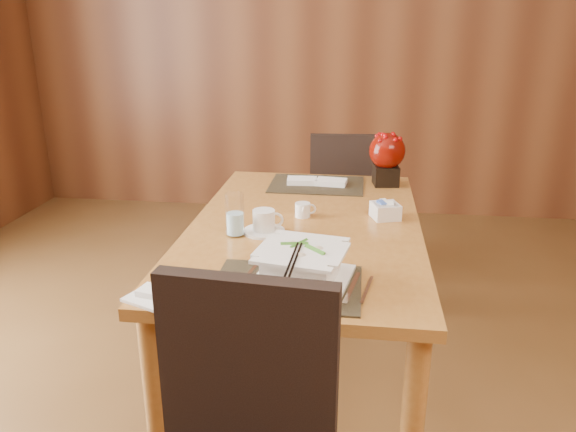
# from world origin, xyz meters

# --- Properties ---
(back_wall) EXTENTS (5.00, 0.02, 2.80)m
(back_wall) POSITION_xyz_m (0.00, 3.00, 1.40)
(back_wall) COLOR brown
(back_wall) RESTS_ON ground
(dining_table) EXTENTS (0.90, 1.50, 0.75)m
(dining_table) POSITION_xyz_m (0.00, 0.60, 0.65)
(dining_table) COLOR #AA6E2F
(dining_table) RESTS_ON ground
(placemat_near) EXTENTS (0.45, 0.33, 0.01)m
(placemat_near) POSITION_xyz_m (0.00, 0.05, 0.75)
(placemat_near) COLOR black
(placemat_near) RESTS_ON dining_table
(placemat_far) EXTENTS (0.45, 0.33, 0.01)m
(placemat_far) POSITION_xyz_m (0.00, 1.15, 0.75)
(placemat_far) COLOR black
(placemat_far) RESTS_ON dining_table
(soup_setting) EXTENTS (0.33, 0.33, 0.12)m
(soup_setting) POSITION_xyz_m (0.04, 0.08, 0.81)
(soup_setting) COLOR white
(soup_setting) RESTS_ON dining_table
(coffee_cup) EXTENTS (0.16, 0.16, 0.09)m
(coffee_cup) POSITION_xyz_m (-0.15, 0.49, 0.79)
(coffee_cup) COLOR white
(coffee_cup) RESTS_ON dining_table
(water_glass) EXTENTS (0.09, 0.09, 0.16)m
(water_glass) POSITION_xyz_m (-0.25, 0.45, 0.83)
(water_glass) COLOR silver
(water_glass) RESTS_ON dining_table
(creamer_jug) EXTENTS (0.10, 0.10, 0.06)m
(creamer_jug) POSITION_xyz_m (-0.02, 0.69, 0.78)
(creamer_jug) COLOR white
(creamer_jug) RESTS_ON dining_table
(sugar_caddy) EXTENTS (0.13, 0.13, 0.06)m
(sugar_caddy) POSITION_xyz_m (0.31, 0.71, 0.78)
(sugar_caddy) COLOR white
(sugar_caddy) RESTS_ON dining_table
(berry_decor) EXTENTS (0.17, 0.17, 0.26)m
(berry_decor) POSITION_xyz_m (0.33, 1.20, 0.89)
(berry_decor) COLOR black
(berry_decor) RESTS_ON dining_table
(napkins_far) EXTENTS (0.29, 0.11, 0.03)m
(napkins_far) POSITION_xyz_m (0.01, 1.15, 0.77)
(napkins_far) COLOR white
(napkins_far) RESTS_ON dining_table
(bread_plate) EXTENTS (0.18, 0.18, 0.01)m
(bread_plate) POSITION_xyz_m (-0.37, -0.07, 0.75)
(bread_plate) COLOR white
(bread_plate) RESTS_ON dining_table
(far_chair) EXTENTS (0.46, 0.46, 0.92)m
(far_chair) POSITION_xyz_m (0.12, 1.69, 0.52)
(far_chair) COLOR black
(far_chair) RESTS_ON ground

